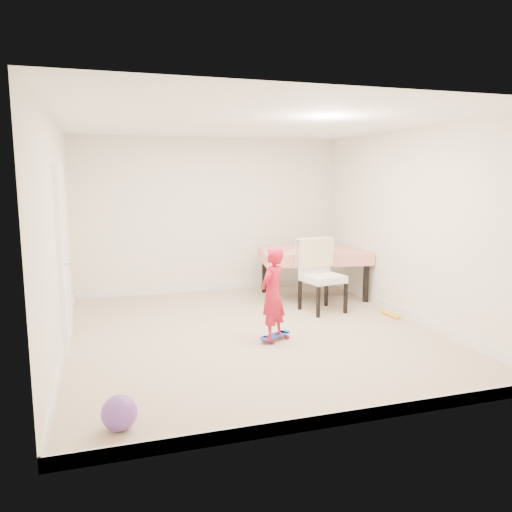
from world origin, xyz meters
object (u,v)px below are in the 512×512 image
object	(u,v)px
dining_table	(313,273)
balloon	(119,413)
dining_chair	(323,276)
child	(272,297)
skateboard	(275,337)

from	to	relation	value
dining_table	balloon	distance (m)	4.80
dining_chair	child	size ratio (longest dim) A/B	0.96
dining_chair	balloon	size ratio (longest dim) A/B	3.80
dining_table	child	world-z (taller)	child
dining_table	skateboard	world-z (taller)	dining_table
dining_chair	child	distance (m)	1.58
dining_table	dining_chair	size ratio (longest dim) A/B	1.58
dining_chair	dining_table	bearing A→B (deg)	64.91
skateboard	balloon	bearing A→B (deg)	-166.23
balloon	child	bearing A→B (deg)	41.74
dining_table	dining_chair	distance (m)	0.91
child	balloon	bearing A→B (deg)	1.60
balloon	skateboard	bearing A→B (deg)	41.67
child	dining_table	bearing A→B (deg)	-165.41
dining_chair	balloon	distance (m)	4.04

